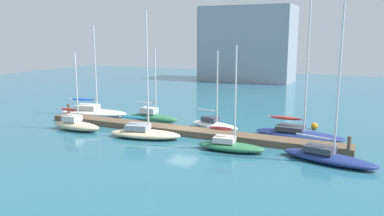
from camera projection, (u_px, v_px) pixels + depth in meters
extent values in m
plane|color=#286075|center=(182.00, 134.00, 34.73)|extent=(120.00, 120.00, 0.00)
cube|color=brown|center=(182.00, 131.00, 34.68)|extent=(28.55, 1.83, 0.54)
cylinder|color=brown|center=(69.00, 111.00, 41.12)|extent=(0.28, 0.28, 1.53)
cylinder|color=brown|center=(349.00, 147.00, 28.06)|extent=(0.28, 0.28, 1.53)
ellipsoid|color=white|center=(94.00, 113.00, 42.18)|extent=(7.85, 3.95, 0.74)
cube|color=silver|center=(88.00, 107.00, 42.22)|extent=(2.56, 2.09, 0.48)
cylinder|color=silver|center=(95.00, 68.00, 41.20)|extent=(0.15, 0.15, 8.92)
cylinder|color=silver|center=(83.00, 100.00, 42.17)|extent=(3.10, 0.82, 0.12)
ellipsoid|color=blue|center=(83.00, 100.00, 42.17)|extent=(2.85, 0.99, 0.28)
ellipsoid|color=beige|center=(77.00, 126.00, 35.91)|extent=(5.07, 1.65, 0.83)
cube|color=silver|center=(72.00, 118.00, 35.99)|extent=(1.52, 1.15, 0.54)
cylinder|color=silver|center=(77.00, 88.00, 35.13)|extent=(0.13, 0.13, 6.33)
cylinder|color=silver|center=(69.00, 110.00, 35.97)|extent=(2.13, 0.11, 0.10)
ellipsoid|color=#B72D28|center=(69.00, 110.00, 35.97)|extent=(1.92, 0.37, 0.28)
ellipsoid|color=#2D7047|center=(154.00, 118.00, 39.24)|extent=(5.38, 1.55, 0.87)
cube|color=silver|center=(149.00, 110.00, 39.34)|extent=(1.62, 1.06, 0.57)
cylinder|color=silver|center=(155.00, 82.00, 38.44)|extent=(0.13, 0.13, 6.54)
cylinder|color=silver|center=(146.00, 103.00, 39.33)|extent=(2.26, 0.13, 0.11)
ellipsoid|color=beige|center=(145.00, 134.00, 33.19)|extent=(6.58, 3.34, 0.73)
cube|color=#9EA3AD|center=(138.00, 127.00, 33.22)|extent=(2.15, 1.83, 0.47)
cylinder|color=silver|center=(147.00, 72.00, 32.12)|extent=(0.14, 0.14, 9.94)
cylinder|color=silver|center=(134.00, 117.00, 33.16)|extent=(2.61, 0.64, 0.11)
ellipsoid|color=teal|center=(134.00, 117.00, 33.16)|extent=(2.40, 0.83, 0.28)
ellipsoid|color=white|center=(215.00, 125.00, 36.43)|extent=(5.18, 2.38, 0.66)
cube|color=#333842|center=(210.00, 119.00, 36.62)|extent=(1.67, 1.27, 0.43)
cylinder|color=silver|center=(217.00, 87.00, 35.60)|extent=(0.13, 0.13, 6.65)
cylinder|color=silver|center=(208.00, 110.00, 36.64)|extent=(2.08, 0.52, 0.10)
ellipsoid|color=#2D7047|center=(231.00, 147.00, 29.53)|extent=(5.35, 2.16, 0.66)
cube|color=silver|center=(225.00, 139.00, 29.60)|extent=(1.67, 1.31, 0.43)
cylinder|color=silver|center=(236.00, 95.00, 28.70)|extent=(0.13, 0.13, 7.34)
cylinder|color=silver|center=(221.00, 129.00, 29.56)|extent=(2.19, 0.31, 0.11)
ellipsoid|color=#B72D28|center=(221.00, 129.00, 29.56)|extent=(2.00, 0.54, 0.28)
ellipsoid|color=navy|center=(299.00, 135.00, 33.15)|extent=(7.58, 2.75, 0.62)
cube|color=#333842|center=(290.00, 128.00, 33.39)|extent=(2.30, 1.84, 0.41)
cylinder|color=silver|center=(308.00, 61.00, 31.81)|extent=(0.15, 0.15, 11.95)
cylinder|color=silver|center=(286.00, 118.00, 33.44)|extent=(3.16, 0.21, 0.12)
ellipsoid|color=#B72D28|center=(286.00, 118.00, 33.44)|extent=(2.85, 0.44, 0.28)
ellipsoid|color=navy|center=(329.00, 158.00, 26.78)|extent=(6.83, 3.30, 0.67)
cube|color=#333842|center=(320.00, 149.00, 27.07)|extent=(2.22, 1.73, 0.43)
cylinder|color=silver|center=(339.00, 81.00, 25.58)|extent=(0.14, 0.14, 10.05)
cylinder|color=silver|center=(315.00, 137.00, 27.16)|extent=(2.72, 0.72, 0.11)
sphere|color=orange|center=(315.00, 126.00, 36.28)|extent=(0.64, 0.64, 0.64)
cube|color=#9399A3|center=(247.00, 44.00, 73.31)|extent=(17.09, 8.42, 13.88)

